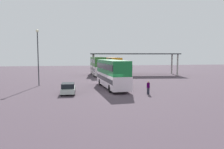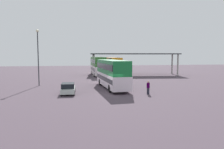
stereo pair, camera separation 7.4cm
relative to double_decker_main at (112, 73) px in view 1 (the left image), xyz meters
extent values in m
plane|color=#4B3E48|center=(-0.77, -4.24, -2.25)|extent=(140.00, 140.00, 0.00)
cube|color=silver|center=(0.00, -0.01, -1.00)|extent=(3.36, 10.91, 1.80)
cube|color=#156A31|center=(0.00, -0.01, 0.87)|extent=(3.27, 10.69, 1.95)
cube|color=black|center=(0.00, -0.01, -0.79)|extent=(3.36, 10.49, 0.61)
cube|color=black|center=(0.00, -0.01, 0.97)|extent=(3.36, 10.49, 0.78)
cube|color=black|center=(-0.44, 5.29, -0.73)|extent=(2.11, 0.27, 1.08)
cube|color=orange|center=(-0.44, 5.29, 0.13)|extent=(1.74, 0.22, 0.36)
cylinder|color=black|center=(-1.39, 3.22, -1.75)|extent=(0.36, 1.02, 1.00)
cylinder|color=black|center=(0.85, 3.40, -1.75)|extent=(0.36, 1.02, 1.00)
cylinder|color=black|center=(-0.84, -3.42, -1.75)|extent=(0.36, 1.02, 1.00)
cylinder|color=black|center=(1.39, -3.24, -1.75)|extent=(0.36, 1.02, 1.00)
cube|color=#B1BDB4|center=(-6.15, -3.40, -1.75)|extent=(1.73, 3.95, 0.55)
cube|color=black|center=(-6.15, -3.59, -1.19)|extent=(1.57, 2.18, 0.58)
cylinder|color=black|center=(-6.90, -2.17, -1.95)|extent=(0.21, 0.60, 0.60)
cylinder|color=black|center=(-5.37, -2.19, -1.95)|extent=(0.21, 0.60, 0.60)
cylinder|color=black|center=(-6.92, -4.61, -1.95)|extent=(0.21, 0.60, 0.60)
cylinder|color=black|center=(-5.40, -4.62, -1.95)|extent=(0.21, 0.60, 0.60)
cube|color=silver|center=(-0.11, 19.53, -0.94)|extent=(2.79, 10.91, 1.92)
cube|color=#2B6626|center=(-0.11, 19.53, 1.06)|extent=(2.71, 10.69, 2.08)
cube|color=black|center=(-0.11, 19.53, -0.71)|extent=(2.82, 10.48, 0.65)
cube|color=black|center=(-0.11, 19.53, 1.17)|extent=(2.82, 10.48, 0.83)
cube|color=black|center=(-0.26, 24.90, -0.65)|extent=(2.13, 0.16, 1.15)
cube|color=orange|center=(-0.26, 24.90, 0.27)|extent=(1.75, 0.13, 0.36)
cylinder|color=black|center=(-1.33, 22.86, -1.75)|extent=(0.31, 1.01, 1.00)
cylinder|color=black|center=(0.93, 22.92, -1.75)|extent=(0.31, 1.01, 1.00)
cylinder|color=black|center=(-1.15, 16.14, -1.75)|extent=(0.31, 1.01, 1.00)
cylinder|color=black|center=(1.11, 16.20, -1.75)|extent=(0.31, 1.01, 1.00)
cube|color=white|center=(4.00, 21.42, -0.98)|extent=(2.71, 11.54, 1.84)
cube|color=orange|center=(4.00, 21.42, 0.94)|extent=(2.63, 11.31, 2.00)
cube|color=black|center=(4.00, 21.42, -0.76)|extent=(2.74, 11.08, 0.63)
cube|color=black|center=(4.00, 21.42, 1.04)|extent=(2.74, 11.08, 0.80)
cube|color=black|center=(4.12, 27.11, -0.70)|extent=(2.10, 0.14, 1.11)
cube|color=orange|center=(4.12, 27.11, 0.18)|extent=(1.73, 0.12, 0.36)
cylinder|color=black|center=(2.97, 25.01, -1.75)|extent=(0.30, 1.01, 1.00)
cylinder|color=black|center=(5.19, 24.96, -1.75)|extent=(0.30, 1.01, 1.00)
cylinder|color=black|center=(2.82, 17.89, -1.75)|extent=(0.30, 1.01, 1.00)
cylinder|color=black|center=(5.04, 17.84, -1.75)|extent=(0.30, 1.01, 1.00)
cube|color=#33353A|center=(8.89, 19.48, 2.85)|extent=(21.63, 7.56, 0.25)
cylinder|color=#9E9B93|center=(19.04, 20.32, 0.24)|extent=(0.36, 0.36, 4.98)
cylinder|color=#9E9B93|center=(18.58, 16.37, 0.24)|extent=(0.36, 0.36, 4.98)
cylinder|color=#9E9B93|center=(-0.81, 22.59, 0.24)|extent=(0.36, 0.36, 4.98)
cylinder|color=#9E9B93|center=(-1.27, 18.64, 0.24)|extent=(0.36, 0.36, 4.98)
cylinder|color=#33353A|center=(-10.96, 4.29, 1.95)|extent=(0.16, 0.16, 8.39)
sphere|color=beige|center=(-10.96, 4.29, 6.29)|extent=(0.44, 0.44, 0.44)
cylinder|color=#262633|center=(3.60, -5.50, -1.85)|extent=(0.32, 0.32, 0.80)
cylinder|color=#340038|center=(3.60, -5.50, -1.13)|extent=(0.38, 0.38, 0.63)
sphere|color=tan|center=(3.60, -5.50, -0.70)|extent=(0.22, 0.22, 0.22)
camera|label=1|loc=(-5.09, -29.82, 2.58)|focal=33.51mm
camera|label=2|loc=(-5.02, -29.83, 2.58)|focal=33.51mm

